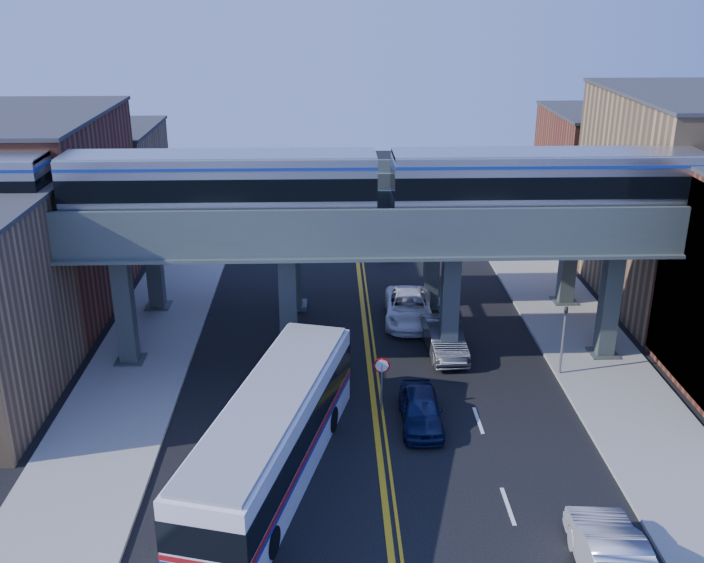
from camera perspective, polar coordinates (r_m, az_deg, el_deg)
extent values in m
plane|color=black|center=(33.07, 1.96, -11.98)|extent=(120.00, 120.00, 0.00)
cube|color=gray|center=(42.78, -14.53, -4.45)|extent=(5.00, 70.00, 0.16)
cube|color=gray|center=(43.83, 16.32, -4.00)|extent=(5.00, 70.00, 0.16)
cube|color=brown|center=(48.32, -21.80, 4.53)|extent=(8.00, 14.00, 11.00)
cube|color=#95754D|center=(60.65, -17.69, 6.72)|extent=(8.00, 10.00, 8.00)
cube|color=#95754D|center=(49.69, 22.71, 5.43)|extent=(8.00, 14.00, 12.00)
cube|color=brown|center=(61.73, 17.77, 7.43)|extent=(8.00, 10.00, 9.00)
cube|color=teal|center=(38.09, 24.05, -1.25)|extent=(0.10, 9.50, 9.50)
cube|color=#39423F|center=(39.96, -16.20, -1.90)|extent=(0.85, 0.85, 6.00)
cube|color=#39423F|center=(38.74, -4.66, -1.82)|extent=(0.85, 0.85, 6.00)
cube|color=#39423F|center=(39.15, 7.12, -1.67)|extent=(0.85, 0.85, 6.00)
cube|color=#39423F|center=(41.13, 18.21, -1.46)|extent=(0.85, 0.85, 6.00)
cube|color=#4E5952|center=(37.45, 1.31, 3.47)|extent=(52.00, 3.60, 1.40)
cube|color=#39423F|center=(46.31, -14.20, 1.48)|extent=(0.85, 0.85, 6.00)
cube|color=#39423F|center=(45.26, -4.26, 1.63)|extent=(0.85, 0.85, 6.00)
cube|color=#39423F|center=(45.61, 5.83, 1.73)|extent=(0.85, 0.85, 6.00)
cube|color=#39423F|center=(47.33, 15.48, 1.78)|extent=(0.85, 0.85, 6.00)
cube|color=#4E5952|center=(44.17, 0.83, 6.22)|extent=(52.00, 3.60, 1.40)
cube|color=black|center=(38.37, -16.21, 4.33)|extent=(2.08, 2.08, 0.24)
cube|color=black|center=(37.16, -2.30, 4.63)|extent=(2.08, 2.08, 0.24)
cube|color=#AFB2B9|center=(37.07, -9.51, 6.93)|extent=(14.37, 2.74, 3.03)
cube|color=black|center=(37.03, -9.53, 7.15)|extent=(14.39, 2.80, 1.04)
cube|color=black|center=(37.58, 6.88, 4.68)|extent=(2.08, 2.08, 0.24)
cube|color=black|center=(40.00, 20.07, 4.55)|extent=(2.08, 2.08, 0.24)
cube|color=#AFB2B9|center=(38.13, 13.89, 6.99)|extent=(14.37, 2.74, 3.03)
cube|color=black|center=(38.09, 13.91, 7.21)|extent=(14.39, 2.80, 1.04)
cylinder|color=slate|center=(35.07, 2.16, -7.72)|extent=(0.09, 0.09, 2.30)
cylinder|color=red|center=(34.55, 2.19, -6.12)|extent=(0.76, 0.04, 0.76)
cylinder|color=slate|center=(39.08, 15.05, -4.56)|extent=(0.12, 0.12, 3.20)
imported|color=black|center=(38.26, 15.33, -1.79)|extent=(0.15, 0.18, 0.90)
cube|color=white|center=(30.57, -5.81, -11.30)|extent=(6.24, 13.64, 3.45)
cube|color=black|center=(30.33, -5.84, -10.59)|extent=(6.31, 13.69, 1.17)
cube|color=#B21419|center=(30.75, -5.78, -11.82)|extent=(6.30, 13.69, 0.20)
cylinder|color=black|center=(28.01, -8.64, -17.83)|extent=(3.18, 1.85, 1.11)
cylinder|color=black|center=(34.20, -3.71, -9.71)|extent=(3.18, 1.85, 1.11)
imported|color=#0F1537|center=(34.36, 5.03, -9.22)|extent=(1.84, 4.40, 1.49)
imported|color=#313134|center=(40.65, 6.72, -4.13)|extent=(2.01, 5.05, 1.63)
imported|color=white|center=(44.22, 4.14, -1.92)|extent=(3.00, 5.84, 1.58)
imported|color=silver|center=(55.94, 2.51, 3.11)|extent=(2.66, 5.57, 1.57)
imported|color=#BCBDC1|center=(27.54, 18.45, -18.69)|extent=(2.27, 5.62, 1.81)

